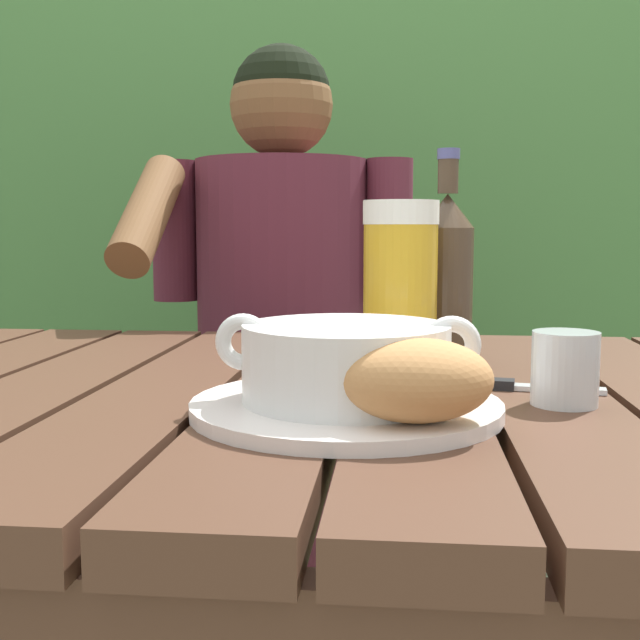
{
  "coord_description": "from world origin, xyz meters",
  "views": [
    {
      "loc": [
        0.11,
        -0.79,
        0.9
      ],
      "look_at": [
        0.03,
        -0.02,
        0.8
      ],
      "focal_mm": 44.44,
      "sensor_mm": 36.0,
      "label": 1
    }
  ],
  "objects_px": {
    "chair_near_diner": "(294,422)",
    "person_eating": "(278,322)",
    "water_glass_small": "(565,368)",
    "soup_bowl": "(346,361)",
    "beer_bottle": "(446,276)",
    "bread_roll": "(417,380)",
    "beer_glass": "(400,287)",
    "serving_plate": "(346,407)",
    "table_knife": "(512,386)"
  },
  "relations": [
    {
      "from": "serving_plate",
      "to": "bread_roll",
      "type": "bearing_deg",
      "value": -49.4
    },
    {
      "from": "person_eating",
      "to": "serving_plate",
      "type": "distance_m",
      "value": 0.78
    },
    {
      "from": "beer_glass",
      "to": "beer_bottle",
      "type": "xyz_separation_m",
      "value": [
        0.05,
        0.05,
        0.01
      ]
    },
    {
      "from": "bread_roll",
      "to": "table_knife",
      "type": "distance_m",
      "value": 0.22
    },
    {
      "from": "chair_near_diner",
      "to": "table_knife",
      "type": "relative_size",
      "value": 6.51
    },
    {
      "from": "water_glass_small",
      "to": "table_knife",
      "type": "distance_m",
      "value": 0.08
    },
    {
      "from": "beer_bottle",
      "to": "water_glass_small",
      "type": "bearing_deg",
      "value": -64.55
    },
    {
      "from": "soup_bowl",
      "to": "bread_roll",
      "type": "xyz_separation_m",
      "value": [
        0.06,
        -0.07,
        -0.0
      ]
    },
    {
      "from": "person_eating",
      "to": "serving_plate",
      "type": "xyz_separation_m",
      "value": [
        0.18,
        -0.76,
        0.02
      ]
    },
    {
      "from": "beer_bottle",
      "to": "person_eating",
      "type": "bearing_deg",
      "value": 118.72
    },
    {
      "from": "chair_near_diner",
      "to": "soup_bowl",
      "type": "distance_m",
      "value": 1.02
    },
    {
      "from": "table_knife",
      "to": "chair_near_diner",
      "type": "bearing_deg",
      "value": 111.52
    },
    {
      "from": "beer_glass",
      "to": "chair_near_diner",
      "type": "bearing_deg",
      "value": 106.22
    },
    {
      "from": "water_glass_small",
      "to": "beer_glass",
      "type": "bearing_deg",
      "value": 135.14
    },
    {
      "from": "chair_near_diner",
      "to": "beer_glass",
      "type": "relative_size",
      "value": 5.09
    },
    {
      "from": "serving_plate",
      "to": "beer_bottle",
      "type": "xyz_separation_m",
      "value": [
        0.1,
        0.26,
        0.1
      ]
    },
    {
      "from": "bread_roll",
      "to": "serving_plate",
      "type": "bearing_deg",
      "value": 130.6
    },
    {
      "from": "chair_near_diner",
      "to": "person_eating",
      "type": "bearing_deg",
      "value": -90.82
    },
    {
      "from": "chair_near_diner",
      "to": "beer_bottle",
      "type": "bearing_deg",
      "value": -68.77
    },
    {
      "from": "beer_glass",
      "to": "water_glass_small",
      "type": "xyz_separation_m",
      "value": [
        0.15,
        -0.15,
        -0.06
      ]
    },
    {
      "from": "bread_roll",
      "to": "water_glass_small",
      "type": "height_order",
      "value": "bread_roll"
    },
    {
      "from": "serving_plate",
      "to": "water_glass_small",
      "type": "bearing_deg",
      "value": 15.78
    },
    {
      "from": "beer_bottle",
      "to": "soup_bowl",
      "type": "bearing_deg",
      "value": -111.02
    },
    {
      "from": "chair_near_diner",
      "to": "serving_plate",
      "type": "distance_m",
      "value": 1.01
    },
    {
      "from": "table_knife",
      "to": "beer_bottle",
      "type": "bearing_deg",
      "value": 112.98
    },
    {
      "from": "chair_near_diner",
      "to": "beer_glass",
      "type": "bearing_deg",
      "value": -73.78
    },
    {
      "from": "chair_near_diner",
      "to": "person_eating",
      "type": "xyz_separation_m",
      "value": [
        -0.0,
        -0.2,
        0.24
      ]
    },
    {
      "from": "serving_plate",
      "to": "soup_bowl",
      "type": "xyz_separation_m",
      "value": [
        0.0,
        -0.0,
        0.04
      ]
    },
    {
      "from": "soup_bowl",
      "to": "beer_glass",
      "type": "xyz_separation_m",
      "value": [
        0.05,
        0.2,
        0.05
      ]
    },
    {
      "from": "bread_roll",
      "to": "water_glass_small",
      "type": "xyz_separation_m",
      "value": [
        0.14,
        0.12,
        -0.01
      ]
    },
    {
      "from": "water_glass_small",
      "to": "bread_roll",
      "type": "bearing_deg",
      "value": -137.4
    },
    {
      "from": "beer_glass",
      "to": "table_knife",
      "type": "bearing_deg",
      "value": -36.99
    },
    {
      "from": "beer_bottle",
      "to": "chair_near_diner",
      "type": "bearing_deg",
      "value": 111.23
    },
    {
      "from": "water_glass_small",
      "to": "chair_near_diner",
      "type": "bearing_deg",
      "value": 112.19
    },
    {
      "from": "bread_roll",
      "to": "water_glass_small",
      "type": "distance_m",
      "value": 0.18
    },
    {
      "from": "person_eating",
      "to": "beer_bottle",
      "type": "distance_m",
      "value": 0.59
    },
    {
      "from": "person_eating",
      "to": "table_knife",
      "type": "distance_m",
      "value": 0.73
    },
    {
      "from": "water_glass_small",
      "to": "table_knife",
      "type": "bearing_deg",
      "value": 120.38
    },
    {
      "from": "table_knife",
      "to": "water_glass_small",
      "type": "bearing_deg",
      "value": -59.62
    },
    {
      "from": "person_eating",
      "to": "water_glass_small",
      "type": "distance_m",
      "value": 0.8
    },
    {
      "from": "serving_plate",
      "to": "bread_roll",
      "type": "xyz_separation_m",
      "value": [
        0.06,
        -0.07,
        0.04
      ]
    },
    {
      "from": "soup_bowl",
      "to": "beer_bottle",
      "type": "distance_m",
      "value": 0.28
    },
    {
      "from": "bread_roll",
      "to": "beer_glass",
      "type": "distance_m",
      "value": 0.28
    },
    {
      "from": "chair_near_diner",
      "to": "beer_glass",
      "type": "height_order",
      "value": "chair_near_diner"
    },
    {
      "from": "beer_bottle",
      "to": "water_glass_small",
      "type": "distance_m",
      "value": 0.24
    },
    {
      "from": "serving_plate",
      "to": "person_eating",
      "type": "bearing_deg",
      "value": 103.13
    },
    {
      "from": "bread_roll",
      "to": "water_glass_small",
      "type": "relative_size",
      "value": 2.0
    },
    {
      "from": "serving_plate",
      "to": "water_glass_small",
      "type": "distance_m",
      "value": 0.2
    },
    {
      "from": "chair_near_diner",
      "to": "beer_bottle",
      "type": "distance_m",
      "value": 0.84
    },
    {
      "from": "soup_bowl",
      "to": "person_eating",
      "type": "bearing_deg",
      "value": 103.13
    }
  ]
}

